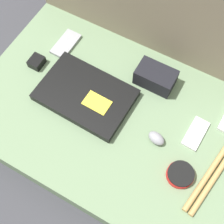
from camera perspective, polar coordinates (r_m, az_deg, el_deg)
ground_plane at (r=1.20m, az=0.00°, el=-3.11°), size 8.00×8.00×0.00m
couch_seat at (r=1.14m, az=0.00°, el=-1.85°), size 0.98×0.63×0.13m
couch_backrest at (r=1.21m, az=10.16°, el=17.84°), size 0.98×0.20×0.50m
laptop at (r=1.10m, az=-4.85°, el=3.13°), size 0.33×0.23×0.03m
computer_mouse at (r=1.04m, az=8.10°, el=-4.77°), size 0.07×0.05×0.03m
speaker_puck at (r=1.02m, az=12.39°, el=-11.09°), size 0.09×0.09×0.03m
phone_silver at (r=1.09m, az=15.04°, el=-3.80°), size 0.06×0.12×0.01m
phone_small at (r=1.25m, az=-8.43°, el=12.20°), size 0.07×0.13×0.01m
camera_pouch at (r=1.13m, az=7.97°, el=6.33°), size 0.14×0.09×0.07m
charger_brick at (r=1.21m, az=-13.62°, el=8.90°), size 0.05×0.06×0.03m
drumstick_pair at (r=1.07m, az=18.96°, el=-9.09°), size 0.10×0.38×0.02m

